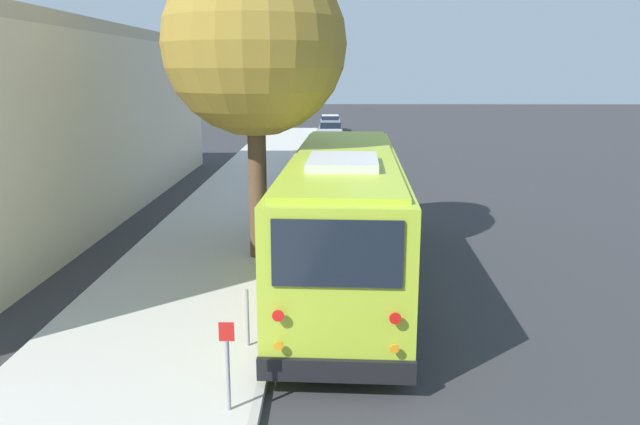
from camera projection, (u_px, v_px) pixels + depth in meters
ground_plane at (351, 301)px, 13.72m from camera, size 160.00×160.00×0.00m
sidewalk_slab at (180, 297)px, 13.76m from camera, size 80.00×4.34×0.15m
curb_strip at (281, 298)px, 13.73m from camera, size 80.00×0.14×0.15m
shuttle_bus at (344, 210)px, 14.66m from camera, size 11.36×2.95×3.27m
parked_sedan_black at (335, 172)px, 27.21m from camera, size 4.70×1.90×1.29m
parked_sedan_maroon at (329, 153)px, 33.40m from camera, size 4.21×1.94×1.32m
parked_sedan_silver at (330, 142)px, 38.58m from camera, size 4.24×1.91×1.32m
parked_sedan_gray at (330, 131)px, 45.19m from camera, size 4.16×1.83×1.32m
parked_sedan_white at (330, 124)px, 51.33m from camera, size 4.12×1.71×1.32m
street_tree at (255, 32)px, 15.40m from camera, size 4.56×4.56×8.41m
sign_post_near at (228, 365)px, 8.91m from camera, size 0.06×0.22×1.36m
sign_post_far at (247, 318)px, 11.06m from camera, size 0.06×0.06×1.06m
fire_hydrant at (291, 189)px, 23.73m from camera, size 0.22×0.22×0.81m
building_backdrop at (30, 128)px, 21.35m from camera, size 24.16×6.82×6.45m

